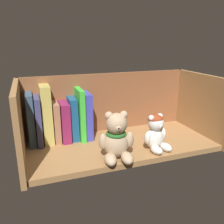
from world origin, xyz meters
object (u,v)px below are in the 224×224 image
(book_5, at_px, (73,118))
(book_7, at_px, (86,114))
(book_6, at_px, (79,113))
(teddy_bear_smaller, at_px, (156,133))
(book_1, at_px, (38,119))
(book_4, at_px, (64,120))
(book_2, at_px, (46,114))
(teddy_bear_larger, at_px, (117,139))
(book_0, at_px, (31,119))
(book_3, at_px, (56,121))

(book_5, height_order, book_7, book_7)
(book_6, xyz_separation_m, teddy_bear_smaller, (0.23, -0.20, -0.04))
(book_1, height_order, book_7, same)
(book_4, xyz_separation_m, book_6, (0.06, 0.00, 0.02))
(book_1, height_order, book_6, book_6)
(book_7, bearing_deg, book_2, 180.00)
(book_1, height_order, book_2, book_2)
(book_2, bearing_deg, book_6, 0.00)
(book_4, xyz_separation_m, teddy_bear_larger, (0.14, -0.22, -0.01))
(book_0, distance_m, teddy_bear_larger, 0.34)
(book_0, distance_m, teddy_bear_smaller, 0.46)
(book_4, bearing_deg, book_6, 0.00)
(book_1, distance_m, book_6, 0.16)
(book_2, height_order, book_5, book_2)
(teddy_bear_larger, bearing_deg, book_4, 121.46)
(book_1, xyz_separation_m, book_5, (0.13, 0.00, -0.01))
(book_4, relative_size, book_5, 0.91)
(book_1, relative_size, book_6, 0.91)
(book_3, bearing_deg, book_6, 0.00)
(book_0, relative_size, book_2, 0.88)
(book_1, height_order, teddy_bear_larger, book_1)
(book_3, height_order, book_5, book_5)
(book_2, bearing_deg, teddy_bear_smaller, -29.82)
(book_4, bearing_deg, book_3, 180.00)
(book_6, distance_m, teddy_bear_smaller, 0.31)
(book_6, bearing_deg, book_1, 180.00)
(book_0, xyz_separation_m, book_3, (0.09, 0.00, -0.02))
(book_6, xyz_separation_m, book_7, (0.03, 0.00, -0.01))
(book_2, xyz_separation_m, book_7, (0.15, 0.00, -0.02))
(book_0, bearing_deg, book_1, 0.00)
(teddy_bear_larger, xyz_separation_m, teddy_bear_smaller, (0.16, 0.02, -0.01))
(book_0, distance_m, book_2, 0.06)
(book_4, bearing_deg, book_7, 0.00)
(book_4, distance_m, teddy_bear_larger, 0.26)
(book_1, bearing_deg, book_2, 0.00)
(book_1, bearing_deg, book_4, 0.00)
(book_3, xyz_separation_m, book_6, (0.09, 0.00, 0.02))
(book_7, bearing_deg, teddy_bear_smaller, -45.06)
(book_5, bearing_deg, book_4, 180.00)
(book_1, xyz_separation_m, book_7, (0.18, 0.00, -0.00))
(book_4, distance_m, book_5, 0.03)
(book_5, bearing_deg, book_0, 180.00)
(book_7, bearing_deg, book_5, 180.00)
(book_0, bearing_deg, book_5, 0.00)
(book_2, distance_m, book_7, 0.15)
(book_1, height_order, book_3, book_1)
(book_6, bearing_deg, book_5, 180.00)
(book_2, relative_size, book_3, 1.44)
(book_6, height_order, teddy_bear_larger, book_6)
(book_3, relative_size, teddy_bear_smaller, 1.18)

